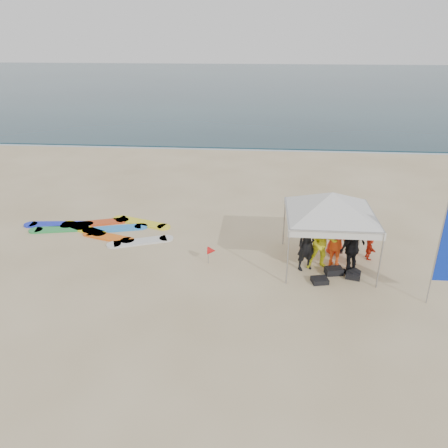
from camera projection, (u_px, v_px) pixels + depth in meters
name	position (u px, v px, depth m)	size (l,w,h in m)	color
ground	(188.00, 293.00, 13.37)	(120.00, 120.00, 0.00)	beige
ocean	(250.00, 82.00, 68.02)	(160.00, 84.00, 0.08)	#0C2633
shoreline_foam	(231.00, 148.00, 29.95)	(160.00, 1.20, 0.01)	silver
person_black_a	(307.00, 244.00, 14.36)	(0.69, 0.45, 1.88)	black
person_yellow	(323.00, 243.00, 14.39)	(0.93, 0.73, 1.92)	yellow
person_orange_a	(336.00, 241.00, 14.61)	(1.19, 0.68, 1.84)	#F34A15
person_black_b	(352.00, 248.00, 14.13)	(1.08, 0.45, 1.85)	black
person_orange_b	(336.00, 232.00, 15.50)	(0.79, 0.52, 1.63)	red
person_seated	(369.00, 248.00, 15.24)	(0.77, 0.25, 0.83)	red
canopy_tent	(333.00, 193.00, 14.00)	(3.96, 3.96, 2.99)	#A5A5A8
marker_pennant	(212.00, 251.00, 14.87)	(0.28, 0.28, 0.64)	#A5A5A8
gear_pile	(337.00, 275.00, 14.18)	(1.68, 1.08, 0.22)	black
surfboard_spread	(100.00, 229.00, 17.62)	(5.98, 3.00, 0.07)	yellow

